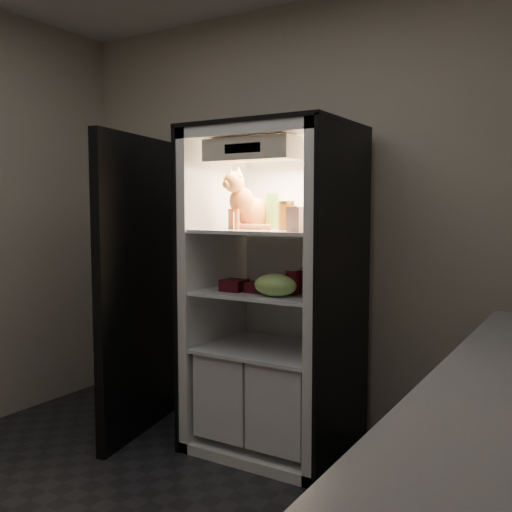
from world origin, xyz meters
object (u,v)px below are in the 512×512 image
(condiment_jar, at_px, (273,282))
(berry_box_left, at_px, (234,285))
(soda_can_a, at_px, (305,279))
(soda_can_b, at_px, (305,281))
(refrigerator, at_px, (276,314))
(berry_box_right, at_px, (257,287))
(salsa_jar, at_px, (286,215))
(pepper_jar, at_px, (320,211))
(tabby_cat, at_px, (247,206))
(soda_can_c, at_px, (292,282))
(cream_carton, at_px, (296,219))
(mayo_tub, at_px, (288,217))
(parmesan_shaker, at_px, (272,211))
(grape_bag, at_px, (275,285))

(condiment_jar, relative_size, berry_box_left, 0.67)
(soda_can_a, height_order, soda_can_b, soda_can_b)
(refrigerator, bearing_deg, berry_box_right, -98.24)
(refrigerator, height_order, salsa_jar, refrigerator)
(salsa_jar, height_order, pepper_jar, pepper_jar)
(tabby_cat, distance_m, berry_box_left, 0.46)
(berry_box_left, bearing_deg, soda_can_b, 18.97)
(soda_can_c, height_order, berry_box_left, soda_can_c)
(cream_carton, distance_m, condiment_jar, 0.50)
(tabby_cat, height_order, pepper_jar, tabby_cat)
(tabby_cat, bearing_deg, mayo_tub, 60.08)
(mayo_tub, xyz_separation_m, cream_carton, (0.22, -0.32, -0.00))
(parmesan_shaker, distance_m, berry_box_right, 0.45)
(tabby_cat, relative_size, berry_box_right, 3.18)
(refrigerator, distance_m, soda_can_b, 0.32)
(pepper_jar, bearing_deg, grape_bag, -124.13)
(refrigerator, height_order, condiment_jar, refrigerator)
(soda_can_b, distance_m, condiment_jar, 0.23)
(pepper_jar, height_order, soda_can_c, pepper_jar)
(cream_carton, bearing_deg, tabby_cat, 157.88)
(berry_box_right, bearing_deg, soda_can_b, 23.88)
(soda_can_b, relative_size, soda_can_c, 0.98)
(soda_can_c, bearing_deg, soda_can_a, 97.46)
(salsa_jar, bearing_deg, berry_box_right, -157.01)
(tabby_cat, relative_size, salsa_jar, 2.24)
(soda_can_a, relative_size, soda_can_c, 0.90)
(refrigerator, bearing_deg, pepper_jar, -4.03)
(parmesan_shaker, relative_size, soda_can_a, 1.68)
(parmesan_shaker, height_order, grape_bag, parmesan_shaker)
(refrigerator, relative_size, soda_can_c, 13.83)
(parmesan_shaker, height_order, pepper_jar, same)
(soda_can_b, bearing_deg, berry_box_right, -156.12)
(pepper_jar, bearing_deg, refrigerator, 175.97)
(cream_carton, bearing_deg, mayo_tub, 123.80)
(parmesan_shaker, bearing_deg, soda_can_b, -12.05)
(condiment_jar, bearing_deg, soda_can_a, 30.29)
(tabby_cat, height_order, soda_can_c, tabby_cat)
(soda_can_b, bearing_deg, grape_bag, -115.65)
(parmesan_shaker, distance_m, grape_bag, 0.48)
(soda_can_c, relative_size, grape_bag, 0.57)
(condiment_jar, relative_size, grape_bag, 0.37)
(soda_can_c, distance_m, berry_box_left, 0.35)
(parmesan_shaker, height_order, soda_can_a, parmesan_shaker)
(salsa_jar, height_order, cream_carton, salsa_jar)
(mayo_tub, bearing_deg, refrigerator, -111.41)
(condiment_jar, bearing_deg, soda_can_c, -32.90)
(parmesan_shaker, bearing_deg, cream_carton, -39.93)
(berry_box_right, bearing_deg, soda_can_a, 54.10)
(soda_can_a, xyz_separation_m, grape_bag, (-0.02, -0.32, -0.00))
(refrigerator, bearing_deg, cream_carton, -43.94)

